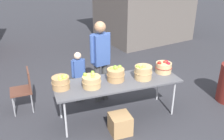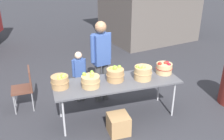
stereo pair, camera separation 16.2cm
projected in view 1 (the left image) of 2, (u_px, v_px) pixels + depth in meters
ground_plane at (117, 116)px, 4.83m from camera, size 40.00×40.00×0.00m
market_table at (117, 83)px, 4.54m from camera, size 2.30×0.76×0.75m
apple_basket_green_0 at (61, 82)px, 4.23m from camera, size 0.32×0.32×0.27m
apple_basket_green_1 at (92, 81)px, 4.29m from camera, size 0.34×0.34×0.26m
apple_basket_green_2 at (116, 74)px, 4.52m from camera, size 0.34×0.34×0.28m
apple_basket_green_3 at (143, 72)px, 4.58m from camera, size 0.34×0.34×0.29m
apple_basket_red_0 at (164, 67)px, 4.84m from camera, size 0.33×0.33×0.26m
vendor_adult at (101, 56)px, 4.98m from camera, size 0.44×0.29×1.71m
child_customer at (79, 73)px, 5.09m from camera, size 0.29×0.15×1.10m
food_kiosk at (144, 1)px, 9.11m from camera, size 3.99×3.52×2.74m
folding_chair at (24, 87)px, 4.84m from camera, size 0.42×0.42×0.86m
produce_crate at (120, 124)px, 4.30m from camera, size 0.35×0.35×0.35m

